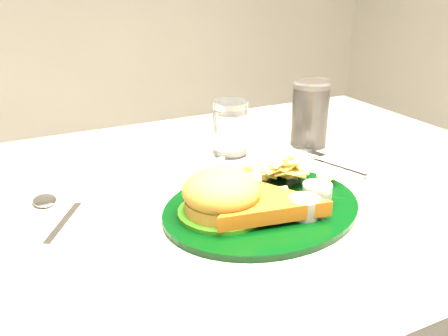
# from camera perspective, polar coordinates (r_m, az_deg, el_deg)

# --- Properties ---
(dinner_plate) EXTENTS (0.37, 0.34, 0.07)m
(dinner_plate) POSITION_cam_1_polar(r_m,az_deg,el_deg) (0.73, 4.44, -2.39)
(dinner_plate) COLOR black
(dinner_plate) RESTS_ON table
(water_glass) EXTENTS (0.08, 0.08, 0.10)m
(water_glass) POSITION_cam_1_polar(r_m,az_deg,el_deg) (0.95, 0.73, 4.56)
(water_glass) COLOR white
(water_glass) RESTS_ON table
(cola_glass) EXTENTS (0.09, 0.09, 0.13)m
(cola_glass) POSITION_cam_1_polar(r_m,az_deg,el_deg) (1.01, 9.80, 6.15)
(cola_glass) COLOR black
(cola_glass) RESTS_ON table
(fork_napkin) EXTENTS (0.15, 0.17, 0.01)m
(fork_napkin) POSITION_cam_1_polar(r_m,az_deg,el_deg) (0.92, 12.69, 0.23)
(fork_napkin) COLOR silver
(fork_napkin) RESTS_ON table
(spoon) EXTENTS (0.13, 0.17, 0.01)m
(spoon) POSITION_cam_1_polar(r_m,az_deg,el_deg) (0.74, -17.88, -5.78)
(spoon) COLOR white
(spoon) RESTS_ON table
(wrapped_straw) EXTENTS (0.19, 0.12, 0.01)m
(wrapped_straw) POSITION_cam_1_polar(r_m,az_deg,el_deg) (0.88, -3.99, -0.33)
(wrapped_straw) COLOR white
(wrapped_straw) RESTS_ON table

